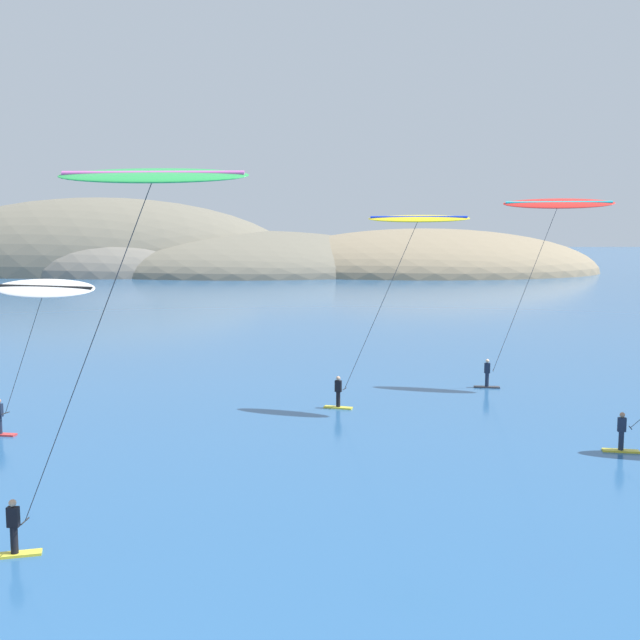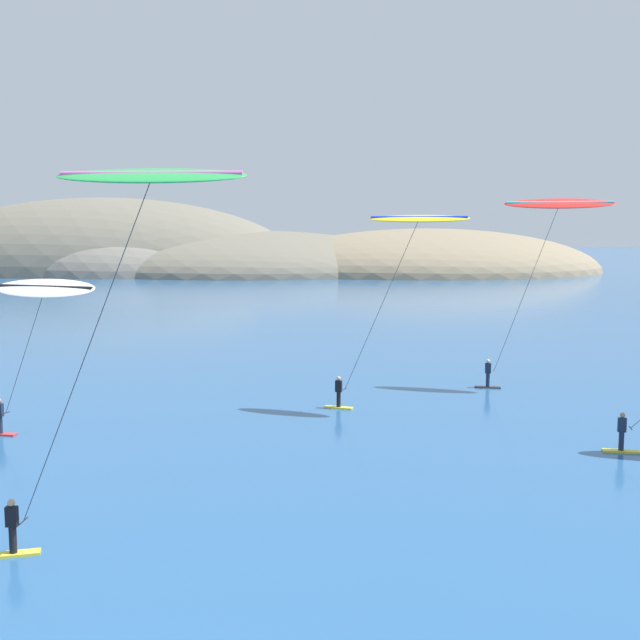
{
  "view_description": "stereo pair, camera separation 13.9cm",
  "coord_description": "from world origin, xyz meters",
  "px_view_note": "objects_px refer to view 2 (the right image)",
  "views": [
    {
      "loc": [
        4.22,
        -13.59,
        9.69
      ],
      "look_at": [
        6.02,
        22.13,
        5.32
      ],
      "focal_mm": 45.0,
      "sensor_mm": 36.0,
      "label": 1
    },
    {
      "loc": [
        4.36,
        -13.59,
        9.69
      ],
      "look_at": [
        6.02,
        22.13,
        5.32
      ],
      "focal_mm": 45.0,
      "sensor_mm": 36.0,
      "label": 2
    }
  ],
  "objects_px": {
    "kitesurfer_white": "(41,299)",
    "kitesurfer_yellow": "(410,237)",
    "kitesurfer_red": "(554,217)",
    "kitesurfer_green": "(140,204)"
  },
  "relations": [
    {
      "from": "kitesurfer_white",
      "to": "kitesurfer_yellow",
      "type": "relative_size",
      "value": 0.72
    },
    {
      "from": "kitesurfer_white",
      "to": "kitesurfer_red",
      "type": "bearing_deg",
      "value": 19.59
    },
    {
      "from": "kitesurfer_green",
      "to": "kitesurfer_yellow",
      "type": "bearing_deg",
      "value": 59.21
    },
    {
      "from": "kitesurfer_green",
      "to": "kitesurfer_yellow",
      "type": "distance_m",
      "value": 20.05
    },
    {
      "from": "kitesurfer_red",
      "to": "kitesurfer_white",
      "type": "distance_m",
      "value": 27.74
    },
    {
      "from": "kitesurfer_white",
      "to": "kitesurfer_yellow",
      "type": "distance_m",
      "value": 17.65
    },
    {
      "from": "kitesurfer_green",
      "to": "kitesurfer_white",
      "type": "relative_size",
      "value": 1.55
    },
    {
      "from": "kitesurfer_green",
      "to": "kitesurfer_red",
      "type": "distance_m",
      "value": 29.46
    },
    {
      "from": "kitesurfer_green",
      "to": "kitesurfer_red",
      "type": "bearing_deg",
      "value": 49.37
    },
    {
      "from": "kitesurfer_white",
      "to": "kitesurfer_yellow",
      "type": "height_order",
      "value": "kitesurfer_yellow"
    }
  ]
}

